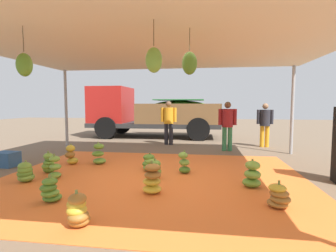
{
  "coord_description": "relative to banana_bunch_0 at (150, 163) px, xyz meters",
  "views": [
    {
      "loc": [
        1.1,
        -5.28,
        1.57
      ],
      "look_at": [
        0.13,
        1.41,
        1.0
      ],
      "focal_mm": 27.64,
      "sensor_mm": 36.0,
      "label": 1
    }
  ],
  "objects": [
    {
      "name": "banana_bunch_12",
      "position": [
        -1.85,
        -0.9,
        0.03
      ],
      "size": [
        0.32,
        0.35,
        0.53
      ],
      "color": "#6B9E38",
      "rests_on": "tarp_orange"
    },
    {
      "name": "worker_2",
      "position": [
        3.46,
        3.98,
        0.75
      ],
      "size": [
        0.59,
        0.36,
        1.61
      ],
      "color": "orange",
      "rests_on": "ground"
    },
    {
      "name": "banana_bunch_3",
      "position": [
        -1.16,
        -2.15,
        -0.0
      ],
      "size": [
        0.41,
        0.4,
        0.45
      ],
      "color": "#518428",
      "rests_on": "tarp_orange"
    },
    {
      "name": "ground_plane",
      "position": [
        0.19,
        2.4,
        -0.19
      ],
      "size": [
        40.0,
        40.0,
        0.0
      ],
      "primitive_type": "plane",
      "color": "brown"
    },
    {
      "name": "banana_bunch_1",
      "position": [
        -2.16,
        0.33,
        0.05
      ],
      "size": [
        0.39,
        0.38,
        0.54
      ],
      "color": "gold",
      "rests_on": "tarp_orange"
    },
    {
      "name": "banana_bunch_13",
      "position": [
        0.37,
        -1.51,
        0.06
      ],
      "size": [
        0.41,
        0.44,
        0.58
      ],
      "color": "gold",
      "rests_on": "tarp_orange"
    },
    {
      "name": "banana_bunch_5",
      "position": [
        0.82,
        -0.11,
        0.04
      ],
      "size": [
        0.36,
        0.36,
        0.53
      ],
      "color": "#477523",
      "rests_on": "tarp_orange"
    },
    {
      "name": "banana_bunch_4",
      "position": [
        2.4,
        -1.86,
        -0.02
      ],
      "size": [
        0.41,
        0.41,
        0.41
      ],
      "color": "#996628",
      "rests_on": "tarp_orange"
    },
    {
      "name": "banana_bunch_11",
      "position": [
        2.17,
        -0.92,
        0.05
      ],
      "size": [
        0.42,
        0.42,
        0.54
      ],
      "color": "#60932D",
      "rests_on": "tarp_orange"
    },
    {
      "name": "tent_canopy",
      "position": [
        0.19,
        -0.71,
        2.56
      ],
      "size": [
        8.0,
        7.0,
        2.83
      ],
      "color": "#9EA0A5",
      "rests_on": "ground"
    },
    {
      "name": "tarp_orange",
      "position": [
        0.19,
        -0.6,
        -0.19
      ],
      "size": [
        6.43,
        5.42,
        0.01
      ],
      "primitive_type": "cube",
      "color": "orange",
      "rests_on": "ground"
    },
    {
      "name": "banana_bunch_9",
      "position": [
        -2.29,
        -1.23,
        0.01
      ],
      "size": [
        0.41,
        0.41,
        0.43
      ],
      "color": "#6B9E38",
      "rests_on": "tarp_orange"
    },
    {
      "name": "worker_1",
      "position": [
        -0.12,
        4.03,
        0.8
      ],
      "size": [
        0.62,
        0.38,
        1.69
      ],
      "color": "#26262D",
      "rests_on": "ground"
    },
    {
      "name": "banana_bunch_6",
      "position": [
        0.27,
        -0.67,
        0.01
      ],
      "size": [
        0.33,
        0.33,
        0.44
      ],
      "color": "#6B9E38",
      "rests_on": "tarp_orange"
    },
    {
      "name": "banana_bunch_8",
      "position": [
        -0.31,
        -2.88,
        0.02
      ],
      "size": [
        0.38,
        0.39,
        0.48
      ],
      "color": "#996628",
      "rests_on": "tarp_orange"
    },
    {
      "name": "crate_1",
      "position": [
        -3.69,
        -0.08,
        -0.01
      ],
      "size": [
        0.56,
        0.46,
        0.37
      ],
      "primitive_type": "cube",
      "rotation": [
        0.0,
        0.0,
        -0.06
      ],
      "color": "#335B8E",
      "rests_on": "ground"
    },
    {
      "name": "banana_bunch_10",
      "position": [
        -1.46,
        0.48,
        0.07
      ],
      "size": [
        0.46,
        0.46,
        0.59
      ],
      "color": "#6B9E38",
      "rests_on": "tarp_orange"
    },
    {
      "name": "banana_bunch_2",
      "position": [
        -2.23,
        -0.54,
        0.04
      ],
      "size": [
        0.36,
        0.36,
        0.51
      ],
      "color": "#518428",
      "rests_on": "tarp_orange"
    },
    {
      "name": "cargo_truck_main",
      "position": [
        -1.35,
        6.4,
        1.01
      ],
      "size": [
        6.17,
        2.5,
        2.4
      ],
      "color": "#2D2D2D",
      "rests_on": "ground"
    },
    {
      "name": "worker_0",
      "position": [
        2.03,
        3.0,
        0.78
      ],
      "size": [
        0.61,
        0.37,
        1.66
      ],
      "color": "#337A4C",
      "rests_on": "ground"
    },
    {
      "name": "banana_bunch_0",
      "position": [
        0.0,
        0.0,
        0.0
      ],
      "size": [
        0.45,
        0.46,
        0.43
      ],
      "color": "#75A83D",
      "rests_on": "tarp_orange"
    }
  ]
}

